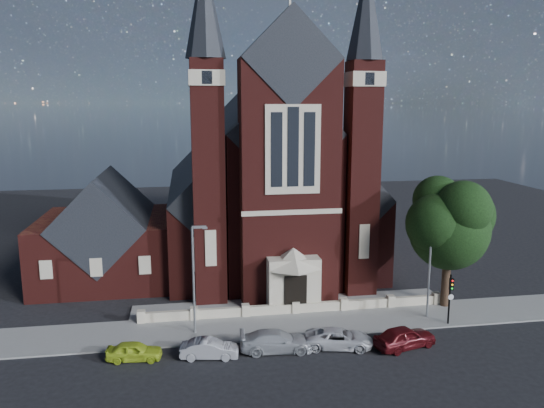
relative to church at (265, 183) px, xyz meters
The scene contains 15 objects.
ground 11.40m from the church, 90.00° to the right, with size 120.00×120.00×0.00m, color black.
pavement_strip 20.18m from the church, 90.00° to the right, with size 60.00×5.00×0.12m, color gray.
forecourt_paving 16.60m from the church, 90.00° to the right, with size 26.00×3.00×0.14m, color gray.
forecourt_wall 18.37m from the church, 90.00° to the right, with size 24.00×0.40×0.90m, color #C3B39B.
church is the anchor object (origin of this frame).
parish_hall 17.26m from the church, 162.84° to the right, with size 12.00×12.20×10.24m.
street_tree 21.38m from the church, 53.83° to the right, with size 6.40×6.60×10.70m.
street_lamp_left 20.84m from the church, 112.66° to the right, with size 1.16×0.22×8.09m.
street_lamp_right 21.76m from the church, 61.96° to the right, with size 1.16×0.22×8.09m.
traffic_signal 23.94m from the church, 61.80° to the right, with size 0.28×0.42×4.00m.
car_lime_van 26.44m from the church, 118.27° to the right, with size 1.45×3.60×1.23m, color #B5D129.
car_silver_a 25.07m from the church, 107.35° to the right, with size 1.33×3.83×1.26m, color #9A9BA1.
car_silver_b 23.92m from the church, 96.56° to the right, with size 2.01×4.94×1.43m, color #A5A8AD.
car_white_suv 23.99m from the church, 85.58° to the right, with size 2.16×4.67×1.30m, color silver.
car_dark_red 25.40m from the church, 75.20° to the right, with size 1.80×4.47×1.52m, color #510D12.
Camera 1 is at (-8.31, -32.64, 16.56)m, focal length 35.00 mm.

